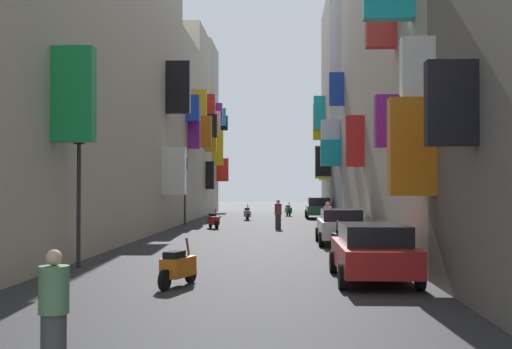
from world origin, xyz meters
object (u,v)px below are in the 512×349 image
pedestrian_near_left (278,215)px  pedestrian_near_right (54,312)px  scooter_red (213,220)px  parked_car_white (341,226)px  scooter_black (341,240)px  parked_car_green (319,208)px  scooter_silver (247,214)px  parked_car_red (373,251)px  traffic_light_near_corner (185,179)px  pedestrian_crossing (328,220)px  traffic_light_far_corner (79,166)px  scooter_orange (178,267)px  scooter_green (288,210)px

pedestrian_near_left → pedestrian_near_right: bearing=-95.1°
scooter_red → pedestrian_near_right: bearing=-87.8°
parked_car_white → scooter_red: parked_car_white is taller
scooter_red → pedestrian_near_left: (3.64, -0.28, 0.34)m
scooter_black → pedestrian_near_left: pedestrian_near_left is taller
parked_car_green → scooter_silver: bearing=-152.2°
scooter_red → pedestrian_near_left: size_ratio=1.13×
scooter_black → parked_car_white: bearing=85.5°
parked_car_red → pedestrian_near_left: bearing=97.2°
pedestrian_near_right → traffic_light_near_corner: 32.01m
scooter_silver → traffic_light_near_corner: traffic_light_near_corner is taller
scooter_black → pedestrian_crossing: 7.24m
traffic_light_near_corner → traffic_light_far_corner: (0.06, -20.95, 0.12)m
parked_car_green → traffic_light_near_corner: traffic_light_near_corner is taller
scooter_red → pedestrian_near_right: pedestrian_near_right is taller
scooter_orange → pedestrian_near_right: pedestrian_near_right is taller
parked_car_white → parked_car_green: 22.11m
parked_car_red → scooter_green: parked_car_red is taller
scooter_black → pedestrian_crossing: (-0.01, 7.23, 0.36)m
scooter_red → scooter_silver: bearing=81.8°
scooter_black → pedestrian_near_left: size_ratio=1.08×
traffic_light_far_corner → pedestrian_near_right: bearing=-74.0°
parked_car_green → parked_car_red: bearing=-90.6°
parked_car_white → parked_car_green: (0.24, 22.11, 0.04)m
pedestrian_near_right → traffic_light_near_corner: size_ratio=0.37×
pedestrian_near_left → parked_car_red: bearing=-82.8°
parked_car_green → scooter_black: (-0.53, -25.89, -0.34)m
parked_car_green → traffic_light_near_corner: bearing=-132.6°
parked_car_white → scooter_red: 11.69m
scooter_black → pedestrian_near_right: size_ratio=1.13×
scooter_orange → pedestrian_near_left: (2.14, 21.34, 0.34)m
traffic_light_far_corner → pedestrian_crossing: bearing=55.5°
parked_car_red → pedestrian_near_left: size_ratio=2.74×
scooter_black → scooter_green: bearing=93.2°
scooter_black → traffic_light_far_corner: traffic_light_far_corner is taller
scooter_silver → pedestrian_crossing: pedestrian_crossing is taller
scooter_black → pedestrian_near_left: 13.56m
parked_car_red → traffic_light_far_corner: traffic_light_far_corner is taller
parked_car_red → scooter_red: bearing=106.8°
pedestrian_near_left → traffic_light_near_corner: (-5.69, 3.21, 2.02)m
pedestrian_crossing → parked_car_white: bearing=-85.0°
scooter_red → parked_car_white: bearing=-57.5°
scooter_orange → scooter_red: bearing=94.0°
scooter_green → scooter_black: size_ratio=1.09×
scooter_black → scooter_orange: size_ratio=1.01×
parked_car_red → scooter_red: 21.38m
parked_car_green → parked_car_red: size_ratio=0.96×
scooter_green → parked_car_red: bearing=-87.0°
pedestrian_near_left → scooter_silver: bearing=103.0°
scooter_silver → traffic_light_far_corner: (-3.36, -27.56, 2.49)m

